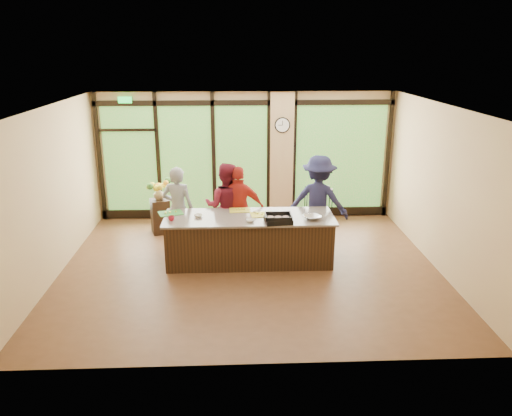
{
  "coord_description": "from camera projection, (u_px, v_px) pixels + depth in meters",
  "views": [
    {
      "loc": [
        -0.26,
        -8.59,
        3.97
      ],
      "look_at": [
        0.13,
        0.4,
        1.05
      ],
      "focal_mm": 35.0,
      "sensor_mm": 36.0,
      "label": 1
    }
  ],
  "objects": [
    {
      "name": "flower_vase",
      "position": [
        159.0,
        194.0,
        10.91
      ],
      "size": [
        0.33,
        0.33,
        0.26
      ],
      "primitive_type": "imported",
      "rotation": [
        0.0,
        0.0,
        -0.41
      ],
      "color": "olive",
      "rests_on": "flower_stand"
    },
    {
      "name": "island_base",
      "position": [
        249.0,
        240.0,
        9.54
      ],
      "size": [
        3.1,
        1.0,
        0.88
      ],
      "primitive_type": "cube",
      "color": "black",
      "rests_on": "floor"
    },
    {
      "name": "cutting_board_right",
      "position": [
        262.0,
        215.0,
        9.48
      ],
      "size": [
        0.47,
        0.37,
        0.01
      ],
      "primitive_type": "cube",
      "rotation": [
        0.0,
        0.0,
        0.12
      ],
      "color": "gold",
      "rests_on": "countertop"
    },
    {
      "name": "cutting_board_left",
      "position": [
        171.0,
        213.0,
        9.56
      ],
      "size": [
        0.53,
        0.46,
        0.01
      ],
      "primitive_type": "cube",
      "rotation": [
        0.0,
        0.0,
        0.32
      ],
      "color": "#338530",
      "rests_on": "countertop"
    },
    {
      "name": "bar_cart",
      "position": [
        318.0,
        200.0,
        11.7
      ],
      "size": [
        0.71,
        0.51,
        0.88
      ],
      "rotation": [
        0.0,
        0.0,
        -0.24
      ],
      "color": "black",
      "rests_on": "floor"
    },
    {
      "name": "cook_midright",
      "position": [
        239.0,
        208.0,
        10.04
      ],
      "size": [
        1.05,
        0.54,
        1.73
      ],
      "primitive_type": "imported",
      "rotation": [
        0.0,
        0.0,
        3.02
      ],
      "color": "#B4251B",
      "rests_on": "floor"
    },
    {
      "name": "cook_midleft",
      "position": [
        226.0,
        206.0,
        10.12
      ],
      "size": [
        0.94,
        0.77,
        1.78
      ],
      "primitive_type": "imported",
      "rotation": [
        0.0,
        0.0,
        3.03
      ],
      "color": "maroon",
      "rests_on": "floor"
    },
    {
      "name": "countertop",
      "position": [
        249.0,
        217.0,
        9.4
      ],
      "size": [
        3.2,
        1.1,
        0.04
      ],
      "primitive_type": "cube",
      "color": "slate",
      "rests_on": "island_base"
    },
    {
      "name": "cook_left",
      "position": [
        178.0,
        209.0,
        10.01
      ],
      "size": [
        0.7,
        0.53,
        1.73
      ],
      "primitive_type": "imported",
      "rotation": [
        0.0,
        0.0,
        2.94
      ],
      "color": "gray",
      "rests_on": "floor"
    },
    {
      "name": "cook_right",
      "position": [
        318.0,
        201.0,
        10.23
      ],
      "size": [
        1.39,
        1.08,
        1.9
      ],
      "primitive_type": "imported",
      "rotation": [
        0.0,
        0.0,
        2.79
      ],
      "color": "#1C1D3E",
      "rests_on": "floor"
    },
    {
      "name": "prep_bowl_near",
      "position": [
        198.0,
        216.0,
        9.36
      ],
      "size": [
        0.2,
        0.2,
        0.05
      ],
      "primitive_type": "imported",
      "rotation": [
        0.0,
        0.0,
        0.33
      ],
      "color": "white",
      "rests_on": "countertop"
    },
    {
      "name": "prep_bowl_mid",
      "position": [
        250.0,
        220.0,
        9.1
      ],
      "size": [
        0.18,
        0.18,
        0.05
      ],
      "primitive_type": "imported",
      "rotation": [
        0.0,
        0.0,
        -0.19
      ],
      "color": "white",
      "rests_on": "countertop"
    },
    {
      "name": "flower_stand",
      "position": [
        161.0,
        216.0,
        11.07
      ],
      "size": [
        0.49,
        0.49,
        0.77
      ],
      "primitive_type": "cube",
      "rotation": [
        0.0,
        0.0,
        0.32
      ],
      "color": "black",
      "rests_on": "floor"
    },
    {
      "name": "roasting_pan",
      "position": [
        278.0,
        220.0,
        9.05
      ],
      "size": [
        0.52,
        0.43,
        0.09
      ],
      "primitive_type": "cube",
      "rotation": [
        0.0,
        0.0,
        0.12
      ],
      "color": "black",
      "rests_on": "countertop"
    },
    {
      "name": "wall_clock",
      "position": [
        282.0,
        125.0,
        11.46
      ],
      "size": [
        0.36,
        0.04,
        0.36
      ],
      "color": "black",
      "rests_on": "window_wall"
    },
    {
      "name": "left_wall",
      "position": [
        51.0,
        194.0,
        8.78
      ],
      "size": [
        0.0,
        6.0,
        6.0
      ],
      "primitive_type": "plane",
      "rotation": [
        1.57,
        0.0,
        1.57
      ],
      "color": "tan",
      "rests_on": "floor"
    },
    {
      "name": "right_wall",
      "position": [
        441.0,
        189.0,
        9.08
      ],
      "size": [
        0.0,
        6.0,
        6.0
      ],
      "primitive_type": "plane",
      "rotation": [
        1.57,
        0.0,
        -1.57
      ],
      "color": "tan",
      "rests_on": "floor"
    },
    {
      "name": "cutting_board_center",
      "position": [
        240.0,
        210.0,
        9.73
      ],
      "size": [
        0.41,
        0.32,
        0.01
      ],
      "primitive_type": "cube",
      "rotation": [
        0.0,
        0.0,
        0.03
      ],
      "color": "gold",
      "rests_on": "countertop"
    },
    {
      "name": "ceiling",
      "position": [
        249.0,
        106.0,
        8.47
      ],
      "size": [
        7.0,
        7.0,
        0.0
      ],
      "primitive_type": "plane",
      "rotation": [
        3.14,
        0.0,
        0.0
      ],
      "color": "white",
      "rests_on": "back_wall"
    },
    {
      "name": "floor",
      "position": [
        250.0,
        268.0,
        9.39
      ],
      "size": [
        7.0,
        7.0,
        0.0
      ],
      "primitive_type": "plane",
      "color": "#55341E",
      "rests_on": "ground"
    },
    {
      "name": "window_wall",
      "position": [
        253.0,
        161.0,
        11.78
      ],
      "size": [
        6.9,
        0.12,
        3.0
      ],
      "color": "tan",
      "rests_on": "floor"
    },
    {
      "name": "mixing_bowl",
      "position": [
        312.0,
        217.0,
        9.22
      ],
      "size": [
        0.4,
        0.4,
        0.08
      ],
      "primitive_type": "imported",
      "rotation": [
        0.0,
        0.0,
        0.41
      ],
      "color": "silver",
      "rests_on": "countertop"
    },
    {
      "name": "red_ramekin",
      "position": [
        171.0,
        218.0,
        9.15
      ],
      "size": [
        0.12,
        0.12,
        0.09
      ],
      "primitive_type": "imported",
      "rotation": [
        0.0,
        0.0,
        -0.03
      ],
      "color": "#A21024",
      "rests_on": "countertop"
    },
    {
      "name": "prep_bowl_far",
      "position": [
        256.0,
        212.0,
        9.59
      ],
      "size": [
        0.16,
        0.16,
        0.03
      ],
      "primitive_type": "imported",
      "rotation": [
        0.0,
        0.0,
        0.42
      ],
      "color": "white",
      "rests_on": "countertop"
    },
    {
      "name": "back_wall",
      "position": [
        246.0,
        156.0,
        11.78
      ],
      "size": [
        7.0,
        0.0,
        7.0
      ],
      "primitive_type": "plane",
      "rotation": [
        1.57,
        0.0,
        0.0
      ],
      "color": "tan",
      "rests_on": "floor"
    }
  ]
}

